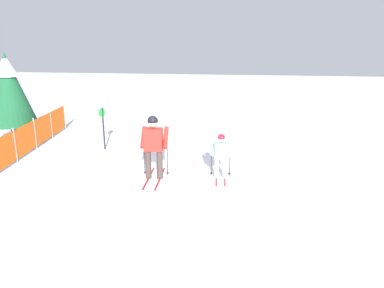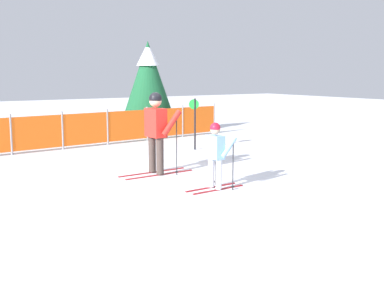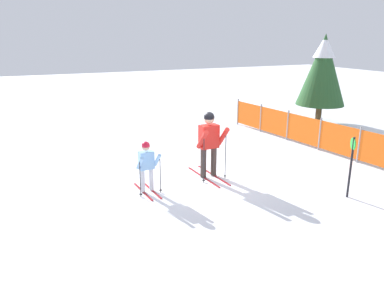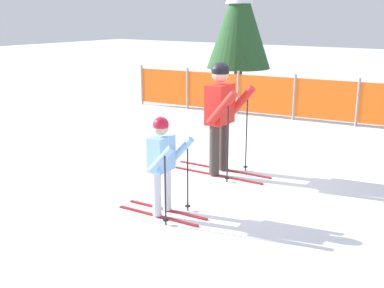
{
  "view_description": "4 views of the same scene",
  "coord_description": "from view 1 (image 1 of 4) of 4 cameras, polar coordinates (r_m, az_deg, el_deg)",
  "views": [
    {
      "loc": [
        -9.26,
        -2.26,
        3.71
      ],
      "look_at": [
        0.37,
        -0.99,
        0.94
      ],
      "focal_mm": 35.0,
      "sensor_mm": 36.0,
      "label": 1
    },
    {
      "loc": [
        -4.77,
        -8.9,
        2.14
      ],
      "look_at": [
        0.55,
        -0.68,
        0.7
      ],
      "focal_mm": 45.0,
      "sensor_mm": 36.0,
      "label": 2
    },
    {
      "loc": [
        8.38,
        -4.29,
        3.62
      ],
      "look_at": [
        0.21,
        -0.53,
        1.0
      ],
      "focal_mm": 35.0,
      "sensor_mm": 36.0,
      "label": 3
    },
    {
      "loc": [
        3.87,
        -6.2,
        2.44
      ],
      "look_at": [
        0.12,
        -0.79,
        0.66
      ],
      "focal_mm": 45.0,
      "sensor_mm": 36.0,
      "label": 4
    }
  ],
  "objects": [
    {
      "name": "ground_plane",
      "position": [
        10.23,
        -5.8,
        -5.43
      ],
      "size": [
        60.0,
        60.0,
        0.0
      ],
      "primitive_type": "plane",
      "color": "white"
    },
    {
      "name": "safety_fence",
      "position": [
        12.02,
        -26.84,
        -1.13
      ],
      "size": [
        10.05,
        1.18,
        1.08
      ],
      "rotation": [
        0.0,
        0.0,
        0.11
      ],
      "color": "gray",
      "rests_on": "ground_plane"
    },
    {
      "name": "trail_marker",
      "position": [
        13.04,
        -13.4,
        2.99
      ],
      "size": [
        0.26,
        0.14,
        1.44
      ],
      "color": "black",
      "rests_on": "ground_plane"
    },
    {
      "name": "skier_child",
      "position": [
        10.09,
        4.44,
        -1.29
      ],
      "size": [
        1.19,
        0.57,
        1.25
      ],
      "rotation": [
        0.0,
        0.0,
        0.07
      ],
      "color": "maroon",
      "rests_on": "ground_plane"
    },
    {
      "name": "conifer_near",
      "position": [
        14.86,
        -26.2,
        7.71
      ],
      "size": [
        1.74,
        1.74,
        3.24
      ],
      "color": "#4C3823",
      "rests_on": "ground_plane"
    },
    {
      "name": "skier_adult",
      "position": [
        10.0,
        -5.89,
        0.36
      ],
      "size": [
        1.67,
        0.76,
        1.75
      ],
      "rotation": [
        0.0,
        0.0,
        0.06
      ],
      "color": "maroon",
      "rests_on": "ground_plane"
    }
  ]
}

